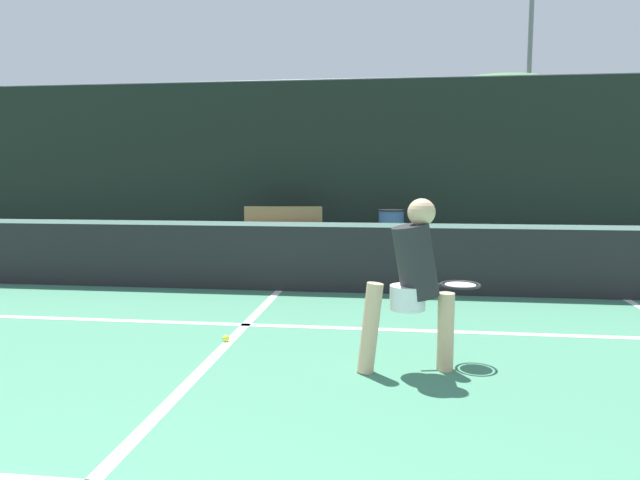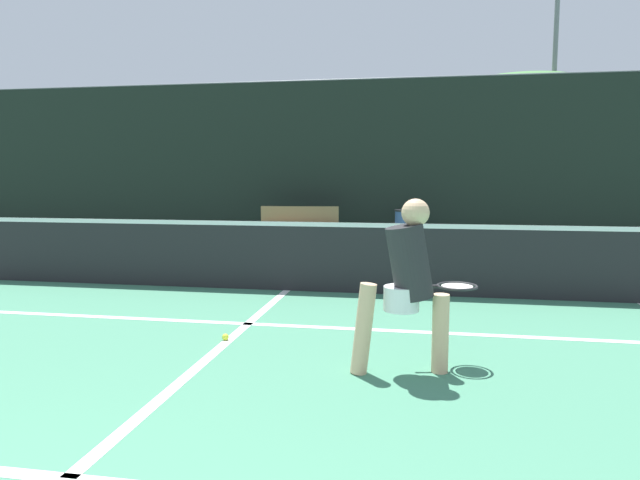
{
  "view_description": "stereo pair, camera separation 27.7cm",
  "coord_description": "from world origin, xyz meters",
  "px_view_note": "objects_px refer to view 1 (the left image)",
  "views": [
    {
      "loc": [
        1.53,
        -0.58,
        1.59
      ],
      "look_at": [
        0.83,
        4.91,
        0.95
      ],
      "focal_mm": 32.0,
      "sensor_mm": 36.0,
      "label": 1
    },
    {
      "loc": [
        1.8,
        -0.54,
        1.59
      ],
      "look_at": [
        0.83,
        4.91,
        0.95
      ],
      "focal_mm": 32.0,
      "sensor_mm": 36.0,
      "label": 2
    }
  ],
  "objects_px": {
    "courtside_bench": "(283,224)",
    "parked_car": "(258,208)",
    "trash_bin": "(391,227)",
    "player_practicing": "(414,279)"
  },
  "relations": [
    {
      "from": "player_practicing",
      "to": "courtside_bench",
      "type": "distance_m",
      "value": 8.57
    },
    {
      "from": "trash_bin",
      "to": "parked_car",
      "type": "height_order",
      "value": "parked_car"
    },
    {
      "from": "courtside_bench",
      "to": "player_practicing",
      "type": "bearing_deg",
      "value": -79.33
    },
    {
      "from": "courtside_bench",
      "to": "trash_bin",
      "type": "relative_size",
      "value": 2.22
    },
    {
      "from": "courtside_bench",
      "to": "parked_car",
      "type": "bearing_deg",
      "value": 104.4
    },
    {
      "from": "courtside_bench",
      "to": "trash_bin",
      "type": "bearing_deg",
      "value": -6.09
    },
    {
      "from": "trash_bin",
      "to": "parked_car",
      "type": "xyz_separation_m",
      "value": [
        -3.9,
        3.61,
        0.21
      ]
    },
    {
      "from": "trash_bin",
      "to": "parked_car",
      "type": "relative_size",
      "value": 0.2
    },
    {
      "from": "trash_bin",
      "to": "parked_car",
      "type": "distance_m",
      "value": 5.32
    },
    {
      "from": "player_practicing",
      "to": "parked_car",
      "type": "xyz_separation_m",
      "value": [
        -4.1,
        11.81,
        -0.14
      ]
    }
  ]
}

